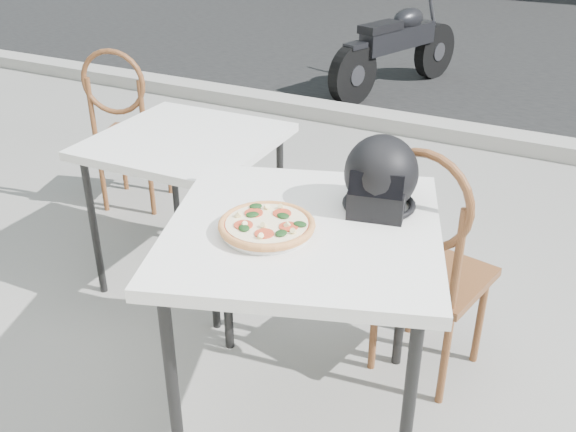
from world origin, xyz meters
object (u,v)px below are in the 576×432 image
at_px(plate, 267,231).
at_px(helmet, 380,178).
at_px(pizza, 267,224).
at_px(motorcycle, 398,49).
at_px(cafe_table_main, 303,245).
at_px(cafe_table_side, 186,151).
at_px(cafe_chair_main, 428,255).
at_px(cafe_chair_side, 125,121).

bearing_deg(plate, helmet, 51.97).
xyz_separation_m(plate, helmet, (0.26, 0.33, 0.11)).
xyz_separation_m(plate, pizza, (0.00, 0.00, 0.02)).
distance_m(pizza, motorcycle, 4.54).
xyz_separation_m(cafe_table_main, motorcycle, (-1.09, 4.29, -0.37)).
distance_m(cafe_table_main, pizza, 0.17).
relative_size(helmet, cafe_table_side, 0.37).
bearing_deg(plate, motorcycle, 102.97).
bearing_deg(helmet, cafe_chair_main, 44.49).
distance_m(helmet, motorcycle, 4.30).
relative_size(helmet, cafe_chair_side, 0.30).
bearing_deg(pizza, plate, -113.47).
height_order(cafe_table_main, cafe_chair_side, cafe_chair_side).
bearing_deg(motorcycle, pizza, -58.52).
distance_m(pizza, cafe_table_side, 1.15).
distance_m(helmet, cafe_table_side, 1.22).
height_order(cafe_table_side, motorcycle, motorcycle).
xyz_separation_m(helmet, motorcycle, (-1.27, 4.07, -0.56)).
bearing_deg(plate, cafe_chair_main, 53.60).
height_order(cafe_table_main, plate, plate).
bearing_deg(cafe_table_main, cafe_chair_side, 146.94).
distance_m(cafe_table_main, cafe_chair_main, 0.57).
xyz_separation_m(pizza, cafe_table_side, (-0.86, 0.75, -0.18)).
bearing_deg(motorcycle, cafe_chair_side, -82.84).
relative_size(cafe_table_side, cafe_chair_side, 0.81).
bearing_deg(helmet, plate, -139.84).
height_order(helmet, cafe_table_side, helmet).
bearing_deg(cafe_table_main, cafe_table_side, 145.44).
bearing_deg(cafe_table_main, motorcycle, 104.28).
height_order(helmet, cafe_chair_main, helmet).
height_order(pizza, motorcycle, motorcycle).
bearing_deg(cafe_table_main, cafe_chair_main, 54.00).
relative_size(helmet, cafe_chair_main, 0.30).
bearing_deg(plate, cafe_table_side, 138.87).
relative_size(cafe_table_main, motorcycle, 0.64).
bearing_deg(motorcycle, cafe_chair_main, -51.44).
height_order(plate, cafe_chair_side, cafe_chair_side).
xyz_separation_m(cafe_table_main, plate, (-0.08, -0.10, 0.08)).
relative_size(cafe_chair_main, motorcycle, 0.59).
relative_size(plate, cafe_chair_side, 0.38).
bearing_deg(helmet, cafe_chair_side, 142.90).
bearing_deg(cafe_chair_main, cafe_chair_side, -6.85).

